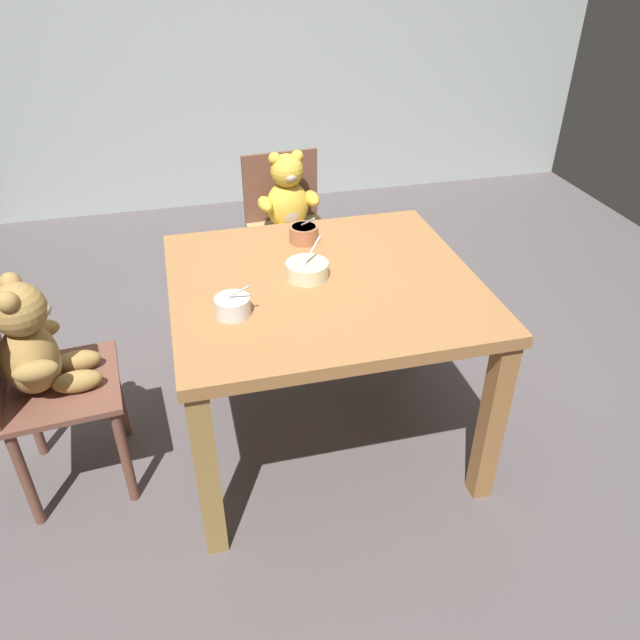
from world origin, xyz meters
The scene contains 7 objects.
ground_plane centered at (0.00, 0.00, -0.02)m, with size 5.20×5.20×0.04m.
dining_table centered at (0.00, 0.00, 0.62)m, with size 1.06×0.98×0.72m.
teddy_chair_near_left centered at (-0.98, -0.01, 0.57)m, with size 0.42×0.44×0.88m.
teddy_chair_far_center centered at (0.06, 0.93, 0.56)m, with size 0.44×0.43×0.87m.
porridge_bowl_terracotta_far_center centered at (0.00, 0.31, 0.76)m, with size 0.11×0.12×0.12m.
porridge_bowl_cream_center centered at (-0.05, 0.03, 0.75)m, with size 0.15×0.15×0.13m.
porridge_bowl_white_near_left centered at (-0.33, -0.15, 0.76)m, with size 0.12×0.11×0.12m.
Camera 1 is at (-0.46, -1.81, 1.79)m, focal length 34.55 mm.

